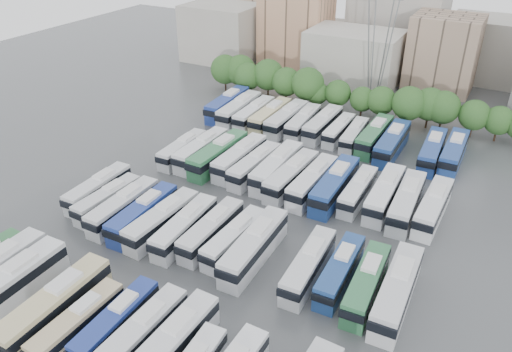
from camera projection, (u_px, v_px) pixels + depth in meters
The scene contains 49 objects.
ground at pixel (246, 222), 66.67m from camera, with size 220.00×220.00×0.00m, color #424447.
tree_line at pixel (337, 90), 97.83m from camera, with size 64.32×8.07×8.41m.
city_buildings at pixel (365, 37), 120.72m from camera, with size 102.00×35.00×20.00m.
electricity_pylon at pixel (383, 11), 94.76m from camera, with size 9.00×6.91×33.83m.
bus_r0_s2 at pixel (11, 285), 52.95m from camera, with size 3.17×13.65×4.27m.
bus_r0_s4 at pixel (55, 306), 50.35m from camera, with size 3.04×13.51×4.23m.
bus_r0_s5 at pixel (78, 323), 48.84m from camera, with size 2.63×10.93×3.41m.
bus_r0_s6 at pixel (117, 322), 48.97m from camera, with size 2.63×11.01×3.44m.
bus_r0_s7 at pixel (141, 334), 47.48m from camera, with size 2.87×11.78×3.68m.
bus_r0_s8 at pixel (170, 346), 46.08m from camera, with size 3.05×12.59×3.93m.
bus_r1_s0 at pixel (98, 188), 70.80m from camera, with size 2.75×11.62×3.63m.
bus_r1_s1 at pixel (108, 199), 68.45m from camera, with size 2.92×11.14×3.46m.
bus_r1_s2 at pixel (123, 207), 66.53m from camera, with size 2.72×12.21×3.83m.
bus_r1_s3 at pixel (143, 214), 65.08m from camera, with size 2.97×12.30×3.84m.
bus_r1_s4 at pixel (162, 220), 63.75m from camera, with size 3.29×12.49×3.88m.
bus_r1_s5 at pixel (185, 227), 62.54m from camera, with size 3.08×12.09×3.76m.
bus_r1_s6 at pixel (211, 230), 62.06m from camera, with size 2.67×11.83×3.71m.
bus_r1_s7 at pixel (234, 238), 60.68m from camera, with size 3.06×11.53×3.58m.
bus_r1_s8 at pixel (254, 246), 58.81m from camera, with size 3.21×13.31×4.15m.
bus_r1_s10 at pixel (309, 265), 56.17m from camera, with size 3.09×11.98×3.73m.
bus_r1_s11 at pixel (340, 270), 55.53m from camera, with size 2.79×11.41×3.56m.
bus_r1_s12 at pixel (366, 283), 53.59m from camera, with size 3.16×11.94×3.71m.
bus_r1_s13 at pixel (397, 291), 52.30m from camera, with size 3.25×13.27×4.14m.
bus_r2_s1 at pixel (182, 149), 81.73m from camera, with size 2.71×11.31×3.53m.
bus_r2_s2 at pixel (201, 150), 81.06m from camera, with size 2.83×12.65×3.96m.
bus_r2_s3 at pixel (218, 154), 79.39m from camera, with size 3.46×13.63×4.25m.
bus_r2_s4 at pixel (240, 157), 78.64m from camera, with size 3.08×12.88×4.02m.
bus_r2_s5 at pixel (255, 165), 76.54m from camera, with size 3.25×12.37×3.85m.
bus_r2_s6 at pixel (277, 167), 75.67m from camera, with size 3.06×13.43×4.20m.
bus_r2_s7 at pixel (291, 176), 73.56m from camera, with size 3.49×13.09×4.07m.
bus_r2_s8 at pixel (312, 181), 72.13m from camera, with size 3.15×12.90×4.03m.
bus_r2_s9 at pixel (335, 185), 71.06m from camera, with size 3.15×13.62×4.26m.
bus_r2_s10 at pixel (358, 191), 70.34m from camera, with size 2.54×11.30×3.54m.
bus_r2_s11 at pixel (385, 194), 69.22m from camera, with size 3.11×12.97×4.05m.
bus_r2_s12 at pixel (407, 202), 67.38m from camera, with size 3.38×13.19×4.10m.
bus_r2_s13 at pixel (433, 207), 66.43m from camera, with size 3.03×12.58×3.93m.
bus_r3_s0 at pixel (228, 104), 98.05m from camera, with size 3.63×13.73×4.27m.
bus_r3_s1 at pixel (239, 110), 95.73m from camera, with size 3.30×13.52×4.22m.
bus_r3_s2 at pixel (254, 114), 94.35m from camera, with size 2.82×12.51×3.92m.
bus_r3_s3 at pixel (271, 116), 93.18m from camera, with size 2.86×12.92×4.05m.
bus_r3_s4 at pixel (287, 119), 91.79m from camera, with size 3.13×13.27×4.15m.
bus_r3_s5 at pixel (303, 122), 90.86m from camera, with size 3.27×12.41×3.86m.
bus_r3_s6 at pixel (323, 124), 89.96m from camera, with size 2.98×12.80×4.00m.
bus_r3_s7 at pixel (339, 130), 88.46m from camera, with size 2.45×10.91×3.42m.
bus_r3_s8 at pixel (354, 135), 86.58m from camera, with size 2.97×11.10×3.45m.
bus_r3_s9 at pixel (374, 136), 85.58m from camera, with size 3.07×13.21×4.13m.
bus_r3_s10 at pixel (392, 143), 83.04m from camera, with size 3.02×13.57×4.25m.
bus_r3_s12 at pixel (432, 150), 80.77m from camera, with size 3.33×12.95×4.03m.
bus_r3_s13 at pixel (454, 152), 80.20m from camera, with size 2.95×13.09×4.10m.
Camera 1 is at (27.37, -47.54, 38.41)m, focal length 35.00 mm.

